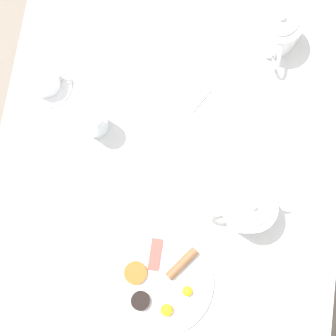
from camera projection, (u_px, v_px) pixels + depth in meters
name	position (u px, v px, depth m)	size (l,w,h in m)	color
ground_plane	(168.00, 198.00, 2.00)	(8.00, 8.00, 0.00)	gray
table	(168.00, 173.00, 1.34)	(0.95, 1.18, 0.74)	white
breakfast_plate	(162.00, 282.00, 1.21)	(0.27, 0.27, 0.04)	white
teapot_near	(248.00, 209.00, 1.20)	(0.21, 0.13, 0.13)	white
teapot_far	(277.00, 30.00, 1.28)	(0.13, 0.22, 0.13)	white
teacup_with_saucer_left	(45.00, 81.00, 1.29)	(0.14, 0.14, 0.06)	white
water_glass_tall	(94.00, 121.00, 1.24)	(0.07, 0.07, 0.12)	white
napkin_folded	(185.00, 88.00, 1.31)	(0.15, 0.14, 0.01)	white
fork_by_plate	(98.00, 2.00, 1.36)	(0.09, 0.15, 0.00)	silver
spoon_for_tea	(93.00, 178.00, 1.27)	(0.15, 0.05, 0.00)	silver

